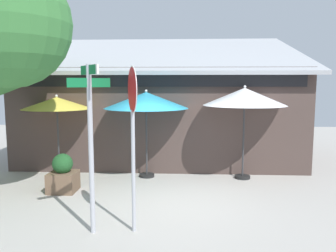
% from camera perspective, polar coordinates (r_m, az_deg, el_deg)
% --- Properties ---
extents(ground_plane, '(28.00, 28.00, 0.10)m').
position_cam_1_polar(ground_plane, '(8.09, 0.82, -12.77)').
color(ground_plane, '#ADA8A0').
extents(cafe_building, '(9.71, 6.01, 4.68)m').
position_cam_1_polar(cafe_building, '(12.76, -0.93, 2.60)').
color(cafe_building, '#473833').
rests_on(cafe_building, ground).
extents(street_sign_post, '(0.65, 0.70, 3.04)m').
position_cam_1_polar(street_sign_post, '(6.13, -12.89, -1.20)').
color(street_sign_post, '#A8AAB2').
rests_on(street_sign_post, ground).
extents(stop_sign, '(0.29, 0.80, 3.02)m').
position_cam_1_polar(stop_sign, '(6.03, -5.96, 1.67)').
color(stop_sign, '#A8AAB2').
rests_on(stop_sign, ground).
extents(patio_umbrella_mustard_left, '(1.97, 1.97, 2.39)m').
position_cam_1_polar(patio_umbrella_mustard_left, '(10.22, -18.20, 3.54)').
color(patio_umbrella_mustard_left, black).
rests_on(patio_umbrella_mustard_left, ground).
extents(patio_umbrella_teal_center, '(2.41, 2.41, 2.54)m').
position_cam_1_polar(patio_umbrella_teal_center, '(9.68, -3.69, 4.27)').
color(patio_umbrella_teal_center, black).
rests_on(patio_umbrella_teal_center, ground).
extents(patio_umbrella_ivory_right, '(2.33, 2.33, 2.66)m').
position_cam_1_polar(patio_umbrella_ivory_right, '(9.73, 12.75, 4.75)').
color(patio_umbrella_ivory_right, black).
rests_on(patio_umbrella_ivory_right, ground).
extents(sidewalk_planter, '(0.67, 0.67, 0.97)m').
position_cam_1_polar(sidewalk_planter, '(8.99, -17.25, -7.89)').
color(sidewalk_planter, brown).
rests_on(sidewalk_planter, ground).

